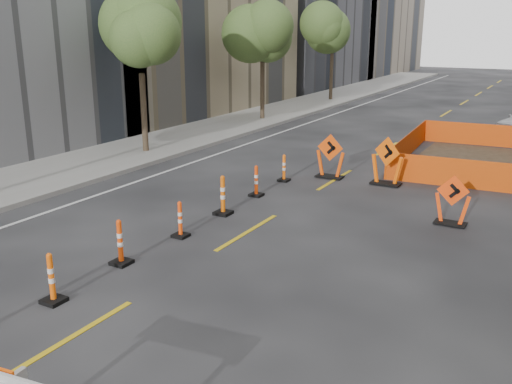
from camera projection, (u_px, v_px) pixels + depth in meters
The scene contains 16 objects.
ground_plane at pixel (146, 293), 11.34m from camera, with size 140.00×140.00×0.00m, color black.
sidewalk_left at pixel (165, 143), 25.61m from camera, with size 4.00×90.00×0.15m, color gray.
bld_left_d at pixel (282, 4), 50.18m from camera, with size 12.00×16.00×14.00m, color #4C4C51.
tree_l_b at pixel (140, 42), 22.41m from camera, with size 2.80×2.80×5.95m.
tree_l_c at pixel (263, 37), 30.76m from camera, with size 2.80×2.80×5.95m.
tree_l_d at pixel (333, 35), 39.12m from camera, with size 2.80×2.80×5.95m.
channelizer_2 at pixel (51, 278), 10.80m from camera, with size 0.40×0.40×1.02m, color #E85609, non-canonical shape.
channelizer_3 at pixel (120, 242), 12.56m from camera, with size 0.41×0.41×1.05m, color #E13E09, non-canonical shape.
channelizer_4 at pixel (180, 219), 14.22m from camera, with size 0.37×0.37×0.94m, color #F4410A, non-canonical shape.
channelizer_5 at pixel (223, 195), 15.91m from camera, with size 0.45×0.45×1.13m, color #D85809, non-canonical shape.
channelizer_6 at pixel (256, 181), 17.66m from camera, with size 0.39×0.39×0.98m, color #E33C09, non-canonical shape.
channelizer_7 at pixel (284, 168), 19.40m from camera, with size 0.37×0.37×0.93m, color #FF620A, non-canonical shape.
chevron_sign_left at pixel (330, 156), 19.74m from camera, with size 1.03×0.62×1.55m, color #E44609, non-canonical shape.
chevron_sign_center at pixel (387, 161), 18.83m from camera, with size 1.09×0.65×1.63m, color #FA5C0A, non-canonical shape.
chevron_sign_right at pixel (452, 200), 15.04m from camera, with size 0.91×0.55×1.37m, color #FF410A, non-canonical shape.
safety_fence at pixel (467, 151), 22.02m from camera, with size 4.52×7.70×0.96m, color orange, non-canonical shape.
Camera 1 is at (6.99, -7.92, 5.09)m, focal length 40.00 mm.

